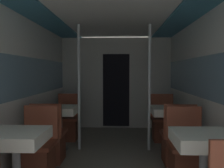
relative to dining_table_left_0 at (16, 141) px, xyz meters
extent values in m
cube|color=silver|center=(-0.38, 1.05, 0.44)|extent=(0.05, 6.80, 2.18)
cube|color=#7A9EB7|center=(-0.37, 1.05, 0.63)|extent=(0.03, 6.25, 0.61)
cube|color=silver|center=(2.29, 1.05, 0.44)|extent=(0.05, 6.80, 2.18)
cube|color=#7A9EB7|center=(2.28, 1.05, 0.63)|extent=(0.03, 6.25, 0.61)
cube|color=white|center=(0.95, 1.05, 1.58)|extent=(2.67, 6.80, 0.04)
cube|color=teal|center=(-0.14, 1.05, 1.54)|extent=(0.48, 6.53, 0.03)
cube|color=teal|center=(2.05, 1.05, 1.54)|extent=(0.48, 6.53, 0.03)
cube|color=#A8A8A3|center=(0.95, 3.56, 0.44)|extent=(2.62, 0.08, 2.18)
cube|color=black|center=(0.95, 3.51, 0.26)|extent=(0.64, 0.01, 1.74)
cylinder|color=#B7B7BC|center=(0.00, 0.00, -0.28)|extent=(0.08, 0.08, 0.72)
cube|color=#B2B2B7|center=(0.00, 0.00, 0.09)|extent=(0.56, 0.56, 0.02)
cube|color=white|center=(0.00, 0.00, 0.04)|extent=(0.60, 0.60, 0.13)
cube|color=brown|center=(0.00, 0.60, -0.45)|extent=(0.39, 0.39, 0.41)
cube|color=brown|center=(0.00, 0.60, -0.22)|extent=(0.46, 0.46, 0.05)
cube|color=brown|center=(0.00, 0.81, 0.03)|extent=(0.46, 0.04, 0.45)
cylinder|color=#4C4C51|center=(0.00, 1.82, -0.65)|extent=(0.28, 0.28, 0.01)
cylinder|color=#B7B7BC|center=(0.00, 1.82, -0.28)|extent=(0.08, 0.08, 0.72)
cube|color=#B2B2B7|center=(0.00, 1.82, 0.09)|extent=(0.56, 0.56, 0.02)
cube|color=white|center=(0.00, 1.82, 0.04)|extent=(0.60, 0.60, 0.13)
cube|color=brown|center=(0.00, 1.21, -0.45)|extent=(0.39, 0.39, 0.41)
cube|color=brown|center=(0.00, 1.21, -0.22)|extent=(0.46, 0.46, 0.05)
cube|color=brown|center=(0.00, 1.01, 0.03)|extent=(0.46, 0.04, 0.45)
cube|color=brown|center=(0.00, 2.42, -0.45)|extent=(0.39, 0.39, 0.41)
cube|color=brown|center=(0.00, 2.42, -0.22)|extent=(0.46, 0.46, 0.05)
cube|color=brown|center=(0.00, 2.63, 0.03)|extent=(0.46, 0.04, 0.45)
cylinder|color=silver|center=(0.34, 1.82, 0.44)|extent=(0.05, 0.05, 2.18)
cube|color=#B2B2B7|center=(1.91, 0.00, 0.09)|extent=(0.56, 0.56, 0.02)
cube|color=white|center=(1.91, 0.00, 0.04)|extent=(0.60, 0.60, 0.13)
cube|color=brown|center=(1.91, 0.60, -0.45)|extent=(0.39, 0.39, 0.41)
cube|color=brown|center=(1.91, 0.60, -0.22)|extent=(0.46, 0.46, 0.05)
cube|color=brown|center=(1.91, 0.81, 0.03)|extent=(0.46, 0.04, 0.45)
cylinder|color=#4C4C51|center=(1.91, 1.82, -0.65)|extent=(0.28, 0.28, 0.01)
cylinder|color=#B7B7BC|center=(1.91, 1.82, -0.28)|extent=(0.08, 0.08, 0.72)
cube|color=#B2B2B7|center=(1.91, 1.82, 0.09)|extent=(0.56, 0.56, 0.02)
cube|color=white|center=(1.91, 1.82, 0.04)|extent=(0.60, 0.60, 0.13)
cube|color=brown|center=(1.91, 1.21, -0.45)|extent=(0.39, 0.39, 0.41)
cube|color=brown|center=(1.91, 1.21, -0.22)|extent=(0.46, 0.46, 0.05)
cube|color=brown|center=(1.91, 1.01, 0.03)|extent=(0.46, 0.04, 0.45)
cube|color=brown|center=(1.91, 2.42, -0.45)|extent=(0.39, 0.39, 0.41)
cube|color=brown|center=(1.91, 2.42, -0.22)|extent=(0.46, 0.46, 0.05)
cube|color=brown|center=(1.91, 2.63, 0.03)|extent=(0.46, 0.04, 0.45)
cylinder|color=silver|center=(1.57, 1.82, 0.44)|extent=(0.05, 0.05, 2.18)
camera|label=1|loc=(1.09, -2.49, 0.71)|focal=40.00mm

